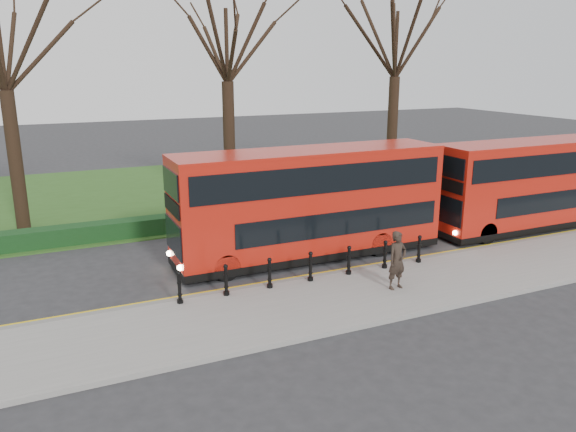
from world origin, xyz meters
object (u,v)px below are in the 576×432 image
bollard_row (311,267)px  bus_lead (310,204)px  bus_rear (535,185)px  pedestrian (397,260)px

bollard_row → bus_lead: bearing=64.5°
bus_rear → pedestrian: (-10.12, -3.81, -0.91)m
bus_lead → pedestrian: bearing=-76.6°
bus_lead → pedestrian: size_ratio=5.43×
bus_lead → pedestrian: bus_lead is taller
bus_lead → bollard_row: bearing=-115.5°
bollard_row → bus_rear: bus_rear is taller
bollard_row → bus_rear: size_ratio=0.91×
bus_rear → bollard_row: bearing=-170.7°
bollard_row → pedestrian: pedestrian is taller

